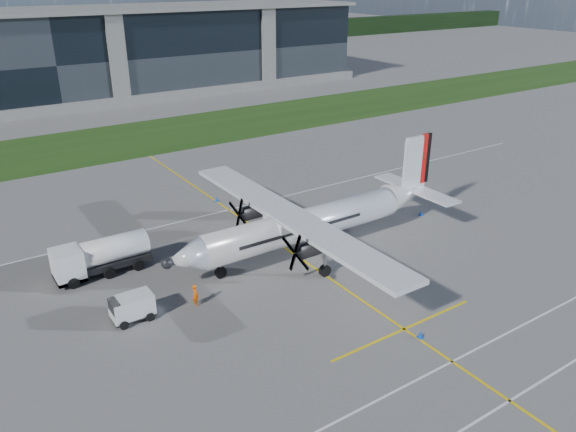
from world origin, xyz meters
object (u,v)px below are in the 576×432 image
safety_cone_fwd (146,294)px  safety_cone_tail (421,213)px  baggage_tug (132,308)px  turboprop_aircraft (314,205)px  fuel_tanker_truck (95,258)px  ground_crew_person (195,293)px  safety_cone_portwing (420,334)px  safety_cone_stbdwing (216,199)px

safety_cone_fwd → safety_cone_tail: 27.15m
baggage_tug → turboprop_aircraft: bearing=6.0°
fuel_tanker_truck → safety_cone_tail: fuel_tanker_truck is taller
fuel_tanker_truck → safety_cone_tail: bearing=-10.9°
safety_cone_tail → fuel_tanker_truck: bearing=169.1°
ground_crew_person → safety_cone_portwing: bearing=-143.5°
fuel_tanker_truck → baggage_tug: 7.42m
baggage_tug → safety_cone_stbdwing: baggage_tug is taller
safety_cone_portwing → safety_cone_stbdwing: bearing=90.4°
baggage_tug → safety_cone_fwd: 2.88m
ground_crew_person → safety_cone_fwd: size_ratio=3.72×
fuel_tanker_truck → baggage_tug: fuel_tanker_truck is taller
ground_crew_person → safety_cone_stbdwing: bearing=-36.6°
safety_cone_fwd → safety_cone_portwing: bearing=-48.5°
ground_crew_person → safety_cone_stbdwing: size_ratio=3.72×
fuel_tanker_truck → turboprop_aircraft: bearing=-19.3°
turboprop_aircraft → fuel_tanker_truck: size_ratio=3.56×
fuel_tanker_truck → safety_cone_fwd: size_ratio=15.09×
fuel_tanker_truck → baggage_tug: bearing=-88.1°
fuel_tanker_truck → safety_cone_tail: (29.09, -5.63, -1.16)m
safety_cone_fwd → safety_cone_tail: same height
fuel_tanker_truck → safety_cone_fwd: 5.63m
fuel_tanker_truck → safety_cone_fwd: (1.94, -5.15, -1.16)m
ground_crew_person → safety_cone_portwing: 15.30m
fuel_tanker_truck → safety_cone_fwd: bearing=-69.3°
baggage_tug → safety_cone_portwing: baggage_tug is taller
safety_cone_stbdwing → safety_cone_tail: bearing=-43.7°
turboprop_aircraft → ground_crew_person: bearing=-168.6°
safety_cone_stbdwing → safety_cone_tail: same height
ground_crew_person → baggage_tug: bearing=75.1°
turboprop_aircraft → safety_cone_fwd: size_ratio=53.77×
ground_crew_person → fuel_tanker_truck: bearing=23.6°
safety_cone_fwd → safety_cone_stbdwing: bearing=47.1°
ground_crew_person → safety_cone_fwd: (-2.53, 2.95, -0.68)m
turboprop_aircraft → safety_cone_tail: turboprop_aircraft is taller
safety_cone_fwd → safety_cone_stbdwing: (12.53, 13.50, 0.00)m
ground_crew_person → safety_cone_tail: size_ratio=3.72×
turboprop_aircraft → ground_crew_person: 12.48m
baggage_tug → safety_cone_tail: baggage_tug is taller
baggage_tug → safety_cone_fwd: (1.69, 2.24, -0.63)m
baggage_tug → safety_cone_tail: (28.84, 1.77, -0.63)m
baggage_tug → safety_cone_fwd: baggage_tug is taller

